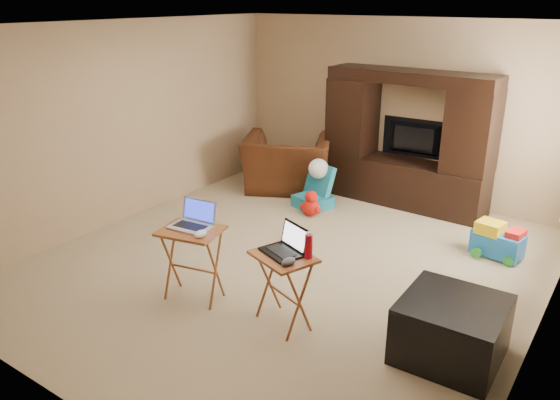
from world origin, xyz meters
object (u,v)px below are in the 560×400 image
Objects in this scene: push_toy at (498,240)px; laptop_right at (281,241)px; mouse_right at (288,262)px; ottoman at (451,329)px; television at (413,139)px; child_rocker at (313,187)px; tray_table_right at (283,290)px; plush_toy at (311,203)px; tray_table_left at (193,264)px; recliner at (287,163)px; laptop_left at (190,216)px; entertainment_center at (407,140)px; water_bottle at (309,247)px; mouse_left at (200,234)px.

laptop_right is (-1.26, -2.45, 0.59)m from push_toy.
push_toy is at bearing 67.21° from mouse_right.
television is at bearing 117.05° from ottoman.
child_rocker is 3.09m from mouse_right.
tray_table_right is at bearing -106.22° from push_toy.
plush_toy is 0.45× the size of ottoman.
ottoman is 1.08× the size of tray_table_left.
tray_table_left is at bearing -66.13° from child_rocker.
recliner is 3.31× the size of laptop_left.
tray_table_right is 1.91× the size of laptop_right.
push_toy is 0.81× the size of tray_table_right.
push_toy is at bearing -30.78° from entertainment_center.
tray_table_right is (-1.37, -0.38, 0.09)m from ottoman.
water_bottle is at bearing -103.04° from push_toy.
tray_table_left is 1.03m from laptop_right.
tray_table_right is at bearing -164.69° from ottoman.
television is at bearing 98.16° from water_bottle.
television is at bearing 74.00° from laptop_left.
recliner is 9.06× the size of mouse_right.
mouse_left is at bearing -165.26° from ottoman.
laptop_right reaches higher than recliner.
entertainment_center reaches higher than push_toy.
water_bottle reaches higher than child_rocker.
television is at bearing 65.79° from child_rocker.
tray_table_left is at bearing 77.73° from television.
tray_table_right is 3.25× the size of water_bottle.
laptop_left is 0.26m from mouse_left.
tray_table_right is at bearing -82.53° from entertainment_center.
tray_table_left is 1.06× the size of tray_table_right.
plush_toy is (-0.83, -1.35, -0.71)m from television.
child_rocker is at bearing 84.63° from tray_table_left.
tray_table_right is at bearing -0.69° from laptop_left.
tray_table_right is (1.99, -3.04, -0.07)m from recliner.
recliner is at bearing -163.60° from entertainment_center.
recliner is 8.52× the size of mouse_left.
tray_table_right is at bearing -4.62° from laptop_right.
tray_table_right is 1.12m from laptop_left.
tray_table_left is (1.03, -3.16, -0.05)m from recliner.
child_rocker is 2.76m from laptop_left.
mouse_left is 0.91m from mouse_right.
tray_table_right is at bearing -63.93° from plush_toy.
plush_toy is 2.41× the size of mouse_left.
tray_table_left is at bearing -149.48° from laptop_right.
laptop_left reaches higher than laptop_right.
television reaches higher than plush_toy.
laptop_left is at bearing -66.69° from child_rocker.
entertainment_center is at bearing 157.02° from push_toy.
child_rocker is at bearing 45.85° from television.
child_rocker is at bearing 139.96° from ottoman.
child_rocker is 1.57× the size of laptop_left.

